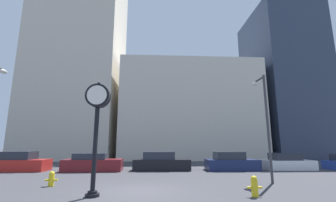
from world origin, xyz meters
TOP-DOWN VIEW (x-y plane):
  - ground_plane at (0.00, 0.00)m, footprint 200.00×200.00m
  - building_tall_tower at (-11.29, 24.00)m, footprint 12.38×12.00m
  - building_storefront_row at (5.75, 24.00)m, footprint 19.68×12.00m
  - building_glass_modern at (21.37, 24.00)m, footprint 9.25×12.00m
  - street_clock at (-1.69, -0.88)m, footprint 1.00×0.56m
  - car_red at (-9.79, 8.29)m, footprint 4.13×1.83m
  - car_maroon at (-4.12, 8.03)m, footprint 4.50×2.10m
  - car_black at (1.24, 8.26)m, footprint 4.57×1.82m
  - car_navy at (6.87, 8.00)m, footprint 4.12×1.98m
  - car_white at (11.67, 8.25)m, footprint 3.96×1.80m
  - fire_hydrant_near at (4.73, -1.23)m, footprint 0.59×0.26m
  - fire_hydrant_far at (-4.37, 1.54)m, footprint 0.61×0.26m
  - street_lamp_right at (7.02, 2.19)m, footprint 0.36×1.57m

SIDE VIEW (x-z plane):
  - ground_plane at x=0.00m, z-range 0.00..0.00m
  - fire_hydrant_far at x=-4.37m, z-range 0.00..0.71m
  - fire_hydrant_near at x=4.73m, z-range 0.01..0.81m
  - car_white at x=11.67m, z-range -0.11..1.23m
  - car_maroon at x=-4.12m, z-range -0.10..1.26m
  - car_navy at x=6.87m, z-range -0.12..1.34m
  - car_black at x=1.24m, z-range -0.11..1.34m
  - car_red at x=-9.79m, z-range -0.12..1.37m
  - street_clock at x=-1.69m, z-range 1.01..5.69m
  - street_lamp_right at x=7.02m, z-range 1.02..7.02m
  - building_storefront_row at x=5.75m, z-range 0.00..13.82m
  - building_glass_modern at x=21.37m, z-range 0.00..23.81m
  - building_tall_tower at x=-11.29m, z-range 0.00..30.81m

